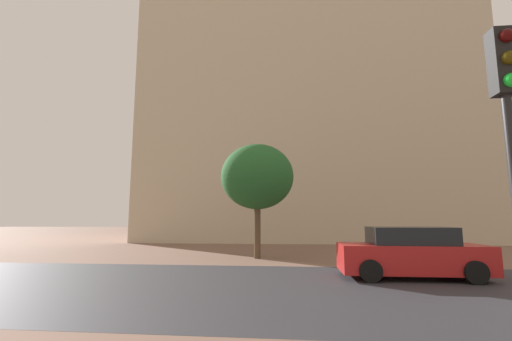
{
  "coord_description": "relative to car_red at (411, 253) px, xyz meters",
  "views": [
    {
      "loc": [
        1.46,
        -0.43,
        1.79
      ],
      "look_at": [
        0.31,
        10.96,
        3.38
      ],
      "focal_mm": 24.19,
      "sensor_mm": 36.0,
      "label": 1
    }
  ],
  "objects": [
    {
      "name": "traffic_light_pole",
      "position": [
        -0.82,
        -6.58,
        2.27
      ],
      "size": [
        0.28,
        0.34,
        4.28
      ],
      "color": "black",
      "rests_on": "ground_plane"
    },
    {
      "name": "tree_curb_far",
      "position": [
        -5.16,
        4.73,
        2.98
      ],
      "size": [
        3.37,
        3.37,
        5.24
      ],
      "color": "brown",
      "rests_on": "ground_plane"
    },
    {
      "name": "car_red",
      "position": [
        0.0,
        0.0,
        0.0
      ],
      "size": [
        4.25,
        1.95,
        1.53
      ],
      "color": "red",
      "rests_on": "ground_plane"
    },
    {
      "name": "landmark_building",
      "position": [
        -2.32,
        20.34,
        10.93
      ],
      "size": [
        26.88,
        14.23,
        40.13
      ],
      "color": "beige",
      "rests_on": "ground_plane"
    },
    {
      "name": "ground_plane",
      "position": [
        -5.08,
        -0.73,
        -0.73
      ],
      "size": [
        120.0,
        120.0,
        0.0
      ],
      "primitive_type": "plane",
      "color": "brown"
    },
    {
      "name": "street_asphalt_strip",
      "position": [
        -5.08,
        -1.74,
        -0.73
      ],
      "size": [
        120.0,
        7.92,
        0.0
      ],
      "primitive_type": "cube",
      "color": "#2D2D33",
      "rests_on": "ground_plane"
    }
  ]
}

